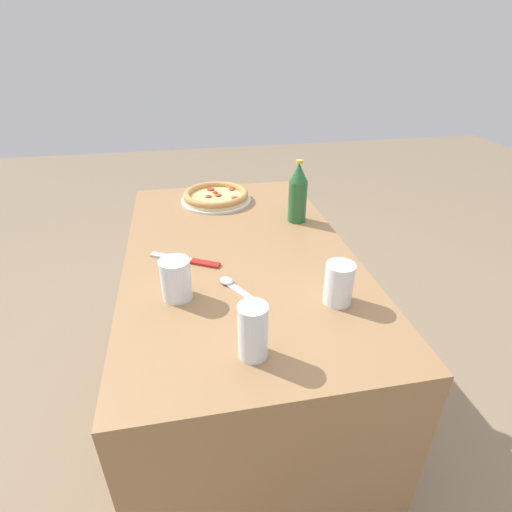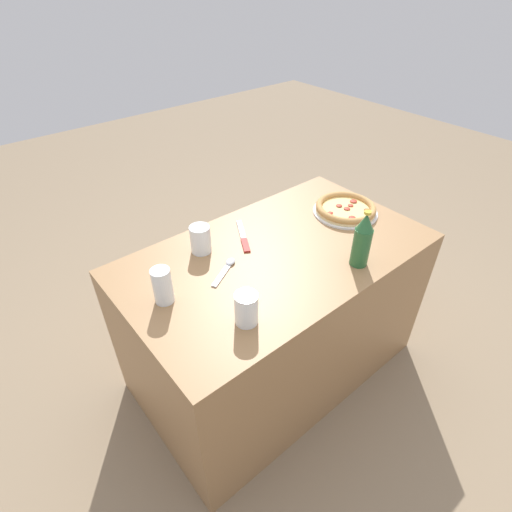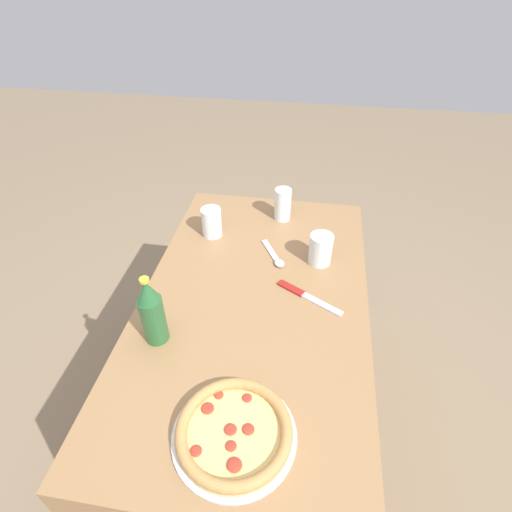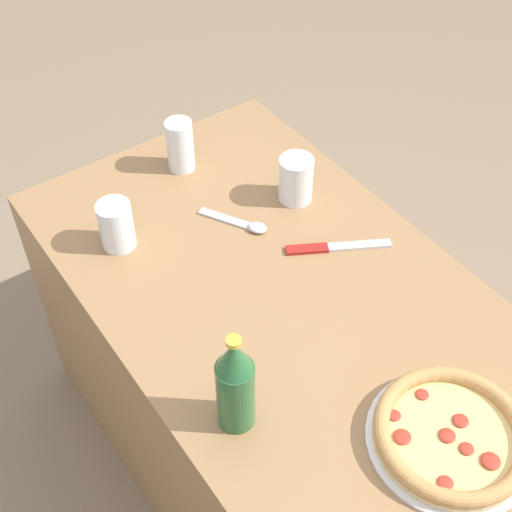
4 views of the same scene
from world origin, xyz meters
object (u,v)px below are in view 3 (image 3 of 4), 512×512
beer_bottle (152,312)px  spoon (276,258)px  glass_cola (283,206)px  pizza_salami (234,432)px  glass_mango_juice (320,250)px  glass_orange_juice (212,223)px  knife (306,296)px

beer_bottle → spoon: 0.51m
glass_cola → spoon: (-0.26, -0.01, -0.05)m
pizza_salami → glass_cola: bearing=-0.8°
glass_cola → glass_mango_juice: (-0.25, -0.16, -0.01)m
glass_orange_juice → spoon: 0.28m
glass_cola → beer_bottle: 0.72m
glass_mango_juice → spoon: glass_mango_juice is taller
glass_mango_juice → spoon: bearing=94.6°
beer_bottle → knife: bearing=-60.9°
pizza_salami → glass_mango_juice: bearing=-14.5°
knife → spoon: bearing=34.7°
pizza_salami → spoon: 0.65m
glass_cola → glass_mango_juice: glass_cola is taller
beer_bottle → knife: 0.48m
knife → beer_bottle: bearing=119.1°
glass_cola → glass_orange_juice: glass_cola is taller
pizza_salami → glass_orange_juice: size_ratio=2.57×
knife → glass_mango_juice: bearing=-10.6°
glass_cola → glass_orange_juice: 0.29m
beer_bottle → glass_cola: bearing=-23.4°
knife → spoon: 0.21m
glass_cola → knife: size_ratio=0.61×
beer_bottle → knife: size_ratio=1.06×
glass_mango_juice → knife: 0.19m
pizza_salami → glass_cola: 0.91m
pizza_salami → glass_cola: glass_cola is taller
glass_mango_juice → glass_cola: bearing=32.1°
knife → spoon: size_ratio=1.34×
glass_mango_juice → glass_orange_juice: size_ratio=0.99×
glass_mango_juice → pizza_salami: bearing=165.5°
pizza_salami → spoon: (0.65, -0.02, -0.01)m
glass_orange_juice → pizza_salami: bearing=-162.6°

